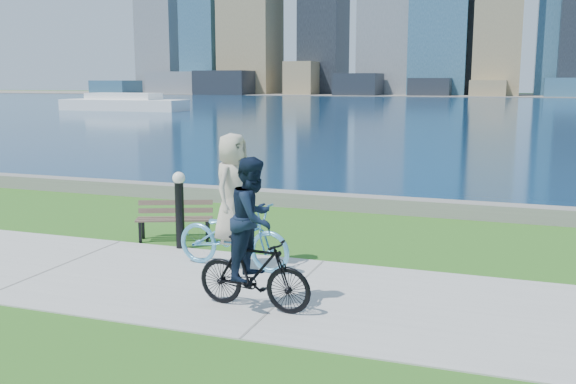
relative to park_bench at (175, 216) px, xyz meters
name	(u,v)px	position (x,y,z in m)	size (l,w,h in m)	color
ground	(289,294)	(3.12, -2.30, -0.45)	(320.00, 320.00, 0.00)	#275E18
concrete_path	(289,293)	(3.12, -2.30, -0.44)	(80.00, 3.50, 0.02)	#ABAAA5
seawall	(377,204)	(3.12, 3.90, -0.28)	(90.00, 0.50, 0.35)	slate
bay_water	(490,106)	(3.12, 69.70, -0.45)	(320.00, 131.00, 0.01)	#0B2848
far_shore	(501,95)	(3.12, 127.70, -0.39)	(320.00, 30.00, 0.12)	slate
ferry_near	(124,103)	(-31.46, 45.57, 0.28)	(13.04, 3.73, 1.77)	white
park_bench	(175,216)	(0.00, 0.00, 0.00)	(1.51, 1.00, 0.74)	black
bollard_lamp	(180,205)	(0.43, -0.59, 0.36)	(0.23, 0.23, 1.41)	black
cyclist_woman	(233,219)	(1.86, -1.40, 0.38)	(0.89, 2.07, 2.18)	#5EB4E4
cyclist_man	(254,246)	(2.89, -3.05, 0.42)	(0.65, 1.65, 2.03)	black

